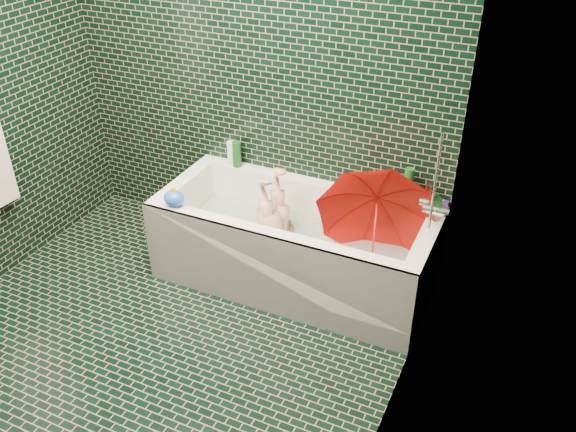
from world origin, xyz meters
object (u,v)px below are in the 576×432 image
at_px(child, 277,237).
at_px(umbrella, 375,228).
at_px(bath_toy, 174,198).
at_px(rubber_duck, 397,195).
at_px(bathtub, 294,253).

distance_m(child, umbrella, 0.66).
distance_m(child, bath_toy, 0.68).
bearing_deg(child, umbrella, 102.81).
xyz_separation_m(umbrella, rubber_duck, (0.03, 0.33, 0.05)).
xyz_separation_m(bathtub, umbrella, (0.51, -0.01, 0.33)).
xyz_separation_m(child, bath_toy, (-0.55, -0.27, 0.30)).
bearing_deg(umbrella, child, 167.91).
bearing_deg(umbrella, bath_toy, -179.31).
height_order(bathtub, child, bathtub).
bearing_deg(bathtub, child, -172.18).
bearing_deg(child, rubber_duck, 129.38).
bearing_deg(child, bathtub, 109.70).
relative_size(bathtub, umbrella, 2.52).
distance_m(rubber_duck, bath_toy, 1.35).
distance_m(bathtub, umbrella, 0.60).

